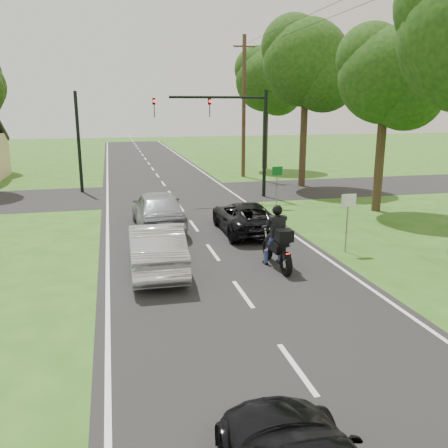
{
  "coord_description": "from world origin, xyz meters",
  "views": [
    {
      "loc": [
        -3.41,
        -11.97,
        5.15
      ],
      "look_at": [
        0.17,
        3.0,
        1.3
      ],
      "focal_mm": 38.0,
      "sensor_mm": 36.0,
      "label": 1
    }
  ],
  "objects_px": {
    "dark_suv": "(245,217)",
    "utility_pole_far": "(244,107)",
    "sign_white": "(348,209)",
    "sign_green": "(277,177)",
    "silver_sedan": "(156,247)",
    "silver_suv": "(158,209)",
    "traffic_signal": "(233,125)",
    "motorcycle_rider": "(278,243)"
  },
  "relations": [
    {
      "from": "dark_suv",
      "to": "silver_sedan",
      "type": "xyz_separation_m",
      "value": [
        -4.09,
        -3.96,
        0.13
      ]
    },
    {
      "from": "motorcycle_rider",
      "to": "silver_suv",
      "type": "height_order",
      "value": "motorcycle_rider"
    },
    {
      "from": "sign_green",
      "to": "silver_sedan",
      "type": "bearing_deg",
      "value": -130.01
    },
    {
      "from": "motorcycle_rider",
      "to": "sign_white",
      "type": "distance_m",
      "value": 3.27
    },
    {
      "from": "sign_white",
      "to": "sign_green",
      "type": "distance_m",
      "value": 8.0
    },
    {
      "from": "silver_sedan",
      "to": "silver_suv",
      "type": "relative_size",
      "value": 0.94
    },
    {
      "from": "silver_suv",
      "to": "utility_pole_far",
      "type": "distance_m",
      "value": 16.64
    },
    {
      "from": "traffic_signal",
      "to": "utility_pole_far",
      "type": "distance_m",
      "value": 8.55
    },
    {
      "from": "dark_suv",
      "to": "sign_green",
      "type": "xyz_separation_m",
      "value": [
        2.97,
        4.46,
        0.95
      ]
    },
    {
      "from": "traffic_signal",
      "to": "sign_green",
      "type": "height_order",
      "value": "traffic_signal"
    },
    {
      "from": "silver_sedan",
      "to": "traffic_signal",
      "type": "distance_m",
      "value": 13.13
    },
    {
      "from": "traffic_signal",
      "to": "dark_suv",
      "type": "bearing_deg",
      "value": -100.67
    },
    {
      "from": "motorcycle_rider",
      "to": "sign_white",
      "type": "xyz_separation_m",
      "value": [
        3.0,
        1.06,
        0.77
      ]
    },
    {
      "from": "dark_suv",
      "to": "traffic_signal",
      "type": "xyz_separation_m",
      "value": [
        1.41,
        7.48,
        3.49
      ]
    },
    {
      "from": "utility_pole_far",
      "to": "sign_green",
      "type": "bearing_deg",
      "value": -96.73
    },
    {
      "from": "dark_suv",
      "to": "sign_white",
      "type": "bearing_deg",
      "value": 128.67
    },
    {
      "from": "sign_green",
      "to": "traffic_signal",
      "type": "bearing_deg",
      "value": 117.38
    },
    {
      "from": "utility_pole_far",
      "to": "sign_white",
      "type": "relative_size",
      "value": 4.71
    },
    {
      "from": "traffic_signal",
      "to": "sign_white",
      "type": "bearing_deg",
      "value": -82.95
    },
    {
      "from": "sign_white",
      "to": "dark_suv",
      "type": "bearing_deg",
      "value": 128.07
    },
    {
      "from": "motorcycle_rider",
      "to": "utility_pole_far",
      "type": "xyz_separation_m",
      "value": [
        4.5,
        20.08,
        4.26
      ]
    },
    {
      "from": "silver_suv",
      "to": "utility_pole_far",
      "type": "relative_size",
      "value": 0.5
    },
    {
      "from": "motorcycle_rider",
      "to": "traffic_signal",
      "type": "distance_m",
      "value": 12.63
    },
    {
      "from": "silver_suv",
      "to": "sign_white",
      "type": "xyz_separation_m",
      "value": [
        6.26,
        -4.92,
        0.74
      ]
    },
    {
      "from": "motorcycle_rider",
      "to": "silver_sedan",
      "type": "relative_size",
      "value": 0.52
    },
    {
      "from": "silver_suv",
      "to": "traffic_signal",
      "type": "relative_size",
      "value": 0.78
    },
    {
      "from": "motorcycle_rider",
      "to": "sign_green",
      "type": "relative_size",
      "value": 1.15
    },
    {
      "from": "silver_sedan",
      "to": "utility_pole_far",
      "type": "height_order",
      "value": "utility_pole_far"
    },
    {
      "from": "silver_sedan",
      "to": "sign_white",
      "type": "distance_m",
      "value": 6.93
    },
    {
      "from": "dark_suv",
      "to": "traffic_signal",
      "type": "relative_size",
      "value": 0.72
    },
    {
      "from": "motorcycle_rider",
      "to": "traffic_signal",
      "type": "bearing_deg",
      "value": 81.12
    },
    {
      "from": "motorcycle_rider",
      "to": "silver_sedan",
      "type": "bearing_deg",
      "value": 169.41
    },
    {
      "from": "motorcycle_rider",
      "to": "sign_white",
      "type": "height_order",
      "value": "sign_white"
    },
    {
      "from": "traffic_signal",
      "to": "sign_green",
      "type": "distance_m",
      "value": 4.24
    },
    {
      "from": "silver_suv",
      "to": "sign_white",
      "type": "bearing_deg",
      "value": 141.01
    },
    {
      "from": "silver_suv",
      "to": "traffic_signal",
      "type": "height_order",
      "value": "traffic_signal"
    },
    {
      "from": "dark_suv",
      "to": "utility_pole_far",
      "type": "xyz_separation_m",
      "value": [
        4.27,
        15.48,
        4.43
      ]
    },
    {
      "from": "dark_suv",
      "to": "sign_green",
      "type": "relative_size",
      "value": 2.16
    },
    {
      "from": "dark_suv",
      "to": "silver_suv",
      "type": "relative_size",
      "value": 0.92
    },
    {
      "from": "dark_suv",
      "to": "traffic_signal",
      "type": "bearing_deg",
      "value": -100.07
    },
    {
      "from": "dark_suv",
      "to": "sign_green",
      "type": "bearing_deg",
      "value": -123.07
    },
    {
      "from": "traffic_signal",
      "to": "sign_green",
      "type": "xyz_separation_m",
      "value": [
        1.56,
        -3.02,
        -2.54
      ]
    }
  ]
}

